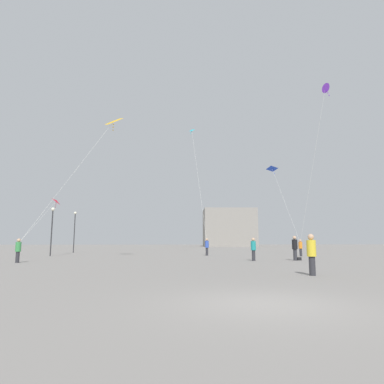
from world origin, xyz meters
The scene contains 16 objects.
ground_plane centered at (0.00, 0.00, 0.00)m, with size 300.00×300.00×0.00m, color gray.
person_in_black centered at (7.77, 17.26, 1.02)m, with size 0.41×0.41×1.86m.
person_in_blue centered at (2.30, 27.00, 0.96)m, with size 0.38×0.38×1.75m.
person_in_teal centered at (4.49, 17.10, 0.94)m, with size 0.37×0.37×1.71m.
person_in_green centered at (-12.16, 16.29, 0.90)m, with size 0.36×0.36×1.64m.
person_in_yellow centered at (4.02, 6.18, 0.97)m, with size 0.38×0.38×1.76m.
person_in_orange centered at (11.17, 24.24, 0.90)m, with size 0.36×0.36×1.64m.
kite_amber_delta centered at (-6.70, 20.01, 11.48)m, with size 6.51×4.72×10.69m.
kite_violet_diamond centered at (12.47, 20.15, 15.20)m, with size 1.87×4.65×14.59m.
kite_crimson_diamond centered at (-13.83, 29.27, 5.74)m, with size 2.22×13.71×4.90m.
kite_cyan_diamond centered at (1.28, 32.79, 14.95)m, with size 1.53×6.51×14.45m.
kite_cobalt_delta centered at (11.92, 33.74, 10.60)m, with size 1.45×10.37×9.85m.
building_left_hall centered at (17.00, 88.49, 5.33)m, with size 15.45×13.83×10.65m.
lamppost_east centered at (-13.70, 37.01, 3.53)m, with size 0.36×0.36×5.31m.
lamppost_west centered at (-13.37, 26.93, 3.26)m, with size 0.36×0.36×4.84m.
handbag_beside_flyer centered at (8.12, 17.36, 0.12)m, with size 0.32×0.14×0.24m, color black.
Camera 1 is at (-2.39, -7.89, 1.44)m, focal length 31.36 mm.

